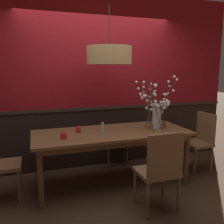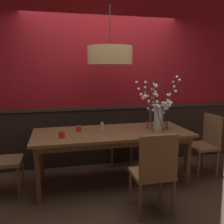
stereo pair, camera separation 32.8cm
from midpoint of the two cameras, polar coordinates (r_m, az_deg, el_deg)
name	(u,v)px [view 2 (the right image)]	position (r m, az deg, el deg)	size (l,w,h in m)	color
ground_plane	(112,183)	(3.69, 2.66, -16.43)	(24.00, 24.00, 0.00)	#422D1E
back_wall	(102,82)	(4.07, -0.17, 7.08)	(4.94, 0.14, 2.88)	black
dining_table	(112,137)	(3.43, 2.75, -5.95)	(2.20, 0.89, 0.78)	brown
chair_head_east_end	(206,141)	(4.12, 23.53, -6.43)	(0.40, 0.43, 0.95)	brown
chair_far_side_right	(117,133)	(4.34, 3.36, -5.08)	(0.44, 0.46, 0.90)	brown
chair_near_side_right	(154,170)	(2.83, 13.41, -13.18)	(0.46, 0.40, 0.97)	brown
vase_with_blossoms	(158,112)	(3.56, 13.57, -0.04)	(0.74, 0.54, 0.82)	silver
candle_holder_nearer_center	(79,129)	(3.41, -5.17, -3.96)	(0.07, 0.07, 0.08)	red
candle_holder_nearer_edge	(62,134)	(3.14, -8.87, -5.32)	(0.08, 0.08, 0.08)	red
condiment_bottle	(102,128)	(3.33, 0.45, -3.76)	(0.04, 0.04, 0.15)	#ADADB2
pendant_lamp	(110,55)	(3.40, 2.35, 13.25)	(0.62, 0.62, 1.17)	tan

